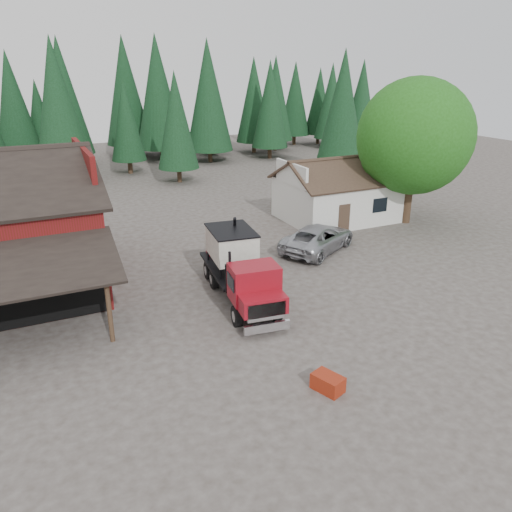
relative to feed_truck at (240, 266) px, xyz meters
name	(u,v)px	position (x,y,z in m)	size (l,w,h in m)	color
ground	(254,335)	(-0.90, -3.59, -1.71)	(120.00, 120.00, 0.00)	#413933
farmhouse	(338,197)	(12.09, 9.41, -0.04)	(8.60, 6.42, 4.65)	silver
deciduous_tree	(415,141)	(16.11, 6.38, 4.20)	(8.00, 8.00, 10.20)	#382619
conifer_backdrop	(98,166)	(-0.90, 38.41, -1.71)	(76.00, 16.00, 16.00)	black
near_pine_b	(176,120)	(5.10, 26.41, 4.18)	(3.96, 3.96, 10.40)	#382619
near_pine_c	(343,107)	(21.10, 22.41, 5.18)	(4.84, 4.84, 12.40)	#382619
near_pine_d	(58,104)	(-4.90, 30.41, 5.68)	(5.28, 5.28, 13.40)	#382619
feed_truck	(240,266)	(0.00, 0.00, 0.00)	(3.13, 8.30, 3.66)	black
silver_car	(318,238)	(7.10, 4.13, -0.90)	(2.70, 5.86, 1.63)	#ADAFB5
equip_box	(328,383)	(-0.19, -8.23, -1.41)	(0.70, 1.10, 0.60)	maroon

